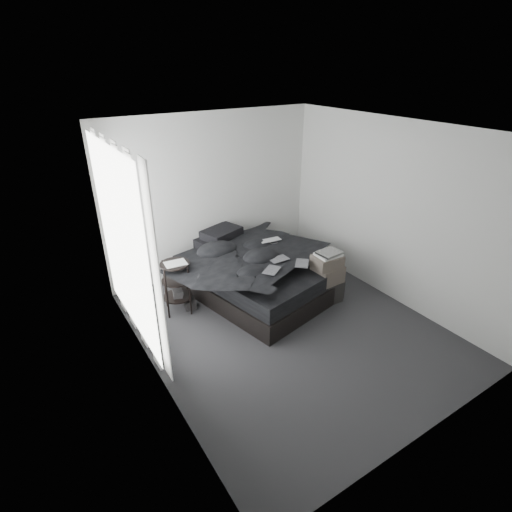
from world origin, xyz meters
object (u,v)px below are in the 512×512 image
bed (256,283)px  laptop (272,237)px  side_stand (177,288)px  box_lower (325,291)px

bed → laptop: laptop is taller
laptop → bed: bearing=-154.5°
side_stand → bed: bearing=-7.8°
laptop → side_stand: size_ratio=0.46×
bed → side_stand: side_stand is taller
laptop → box_lower: size_ratio=0.78×
laptop → box_lower: bearing=-62.3°
bed → box_lower: size_ratio=4.89×
bed → side_stand: 1.25m
bed → laptop: 0.76m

